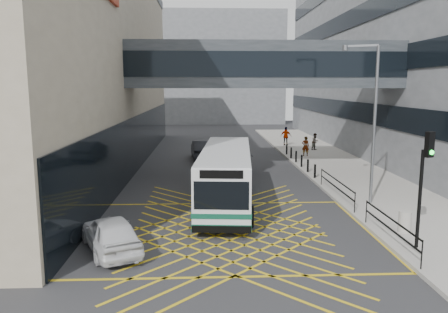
{
  "coord_description": "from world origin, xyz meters",
  "views": [
    {
      "loc": [
        -0.95,
        -17.84,
        6.14
      ],
      "look_at": [
        0.0,
        4.0,
        2.6
      ],
      "focal_mm": 35.0,
      "sensor_mm": 36.0,
      "label": 1
    }
  ],
  "objects": [
    {
      "name": "ground",
      "position": [
        0.0,
        0.0,
        0.0
      ],
      "size": [
        120.0,
        120.0,
        0.0
      ],
      "primitive_type": "plane",
      "color": "#333335"
    },
    {
      "name": "building_far",
      "position": [
        -2.0,
        60.0,
        9.0
      ],
      "size": [
        28.0,
        16.0,
        18.0
      ],
      "primitive_type": "cube",
      "color": "slate",
      "rests_on": "ground"
    },
    {
      "name": "skybridge",
      "position": [
        3.0,
        12.0,
        7.5
      ],
      "size": [
        20.0,
        4.1,
        3.0
      ],
      "color": "#383D42",
      "rests_on": "ground"
    },
    {
      "name": "pavement",
      "position": [
        9.0,
        15.0,
        0.08
      ],
      "size": [
        6.0,
        54.0,
        0.16
      ],
      "primitive_type": "cube",
      "color": "#AAA59C",
      "rests_on": "ground"
    },
    {
      "name": "box_junction",
      "position": [
        0.0,
        0.0,
        0.0
      ],
      "size": [
        12.0,
        9.0,
        0.01
      ],
      "color": "gold",
      "rests_on": "ground"
    },
    {
      "name": "bus",
      "position": [
        0.13,
        4.24,
        1.59
      ],
      "size": [
        3.33,
        10.75,
        2.97
      ],
      "rotation": [
        0.0,
        0.0,
        -0.08
      ],
      "color": "silver",
      "rests_on": "ground"
    },
    {
      "name": "car_white",
      "position": [
        -4.5,
        -2.05,
        0.71
      ],
      "size": [
        3.49,
        4.79,
        1.41
      ],
      "primitive_type": "imported",
      "rotation": [
        0.0,
        0.0,
        3.57
      ],
      "color": "white",
      "rests_on": "ground"
    },
    {
      "name": "car_dark",
      "position": [
        -1.18,
        18.8,
        0.8
      ],
      "size": [
        2.47,
        5.29,
        1.6
      ],
      "primitive_type": "imported",
      "rotation": [
        0.0,
        0.0,
        3.23
      ],
      "color": "black",
      "rests_on": "ground"
    },
    {
      "name": "car_silver",
      "position": [
        1.12,
        15.09,
        0.64
      ],
      "size": [
        3.11,
        4.48,
        1.29
      ],
      "primitive_type": "imported",
      "rotation": [
        0.0,
        0.0,
        3.51
      ],
      "color": "gray",
      "rests_on": "ground"
    },
    {
      "name": "traffic_light",
      "position": [
        7.0,
        -2.65,
        3.01
      ],
      "size": [
        0.36,
        0.52,
        4.38
      ],
      "rotation": [
        0.0,
        0.0,
        0.42
      ],
      "color": "black",
      "rests_on": "pavement"
    },
    {
      "name": "street_lamp",
      "position": [
        7.43,
        3.85,
        4.72
      ],
      "size": [
        1.74,
        0.93,
        8.01
      ],
      "rotation": [
        0.0,
        0.0,
        -0.42
      ],
      "color": "slate",
      "rests_on": "pavement"
    },
    {
      "name": "litter_bin",
      "position": [
        7.28,
        -0.81,
        0.6
      ],
      "size": [
        0.51,
        0.51,
        0.88
      ],
      "primitive_type": "cylinder",
      "color": "#ADA89E",
      "rests_on": "pavement"
    },
    {
      "name": "kerb_railings",
      "position": [
        6.15,
        1.78,
        0.88
      ],
      "size": [
        0.05,
        12.54,
        1.0
      ],
      "color": "black",
      "rests_on": "pavement"
    },
    {
      "name": "bollards",
      "position": [
        6.25,
        15.0,
        0.61
      ],
      "size": [
        0.14,
        10.14,
        0.9
      ],
      "color": "black",
      "rests_on": "pavement"
    },
    {
      "name": "pedestrian_a",
      "position": [
        7.7,
        19.09,
        1.0
      ],
      "size": [
        0.71,
        0.53,
        1.69
      ],
      "primitive_type": "imported",
      "rotation": [
        0.0,
        0.0,
        3.06
      ],
      "color": "gray",
      "rests_on": "pavement"
    },
    {
      "name": "pedestrian_b",
      "position": [
        9.43,
        22.56,
        0.95
      ],
      "size": [
        0.89,
        0.8,
        1.57
      ],
      "primitive_type": "imported",
      "rotation": [
        0.0,
        0.0,
        0.6
      ],
      "color": "gray",
      "rests_on": "pavement"
    },
    {
      "name": "pedestrian_c",
      "position": [
        7.25,
        25.84,
        1.1
      ],
      "size": [
        1.23,
        0.95,
        1.87
      ],
      "primitive_type": "imported",
      "rotation": [
        0.0,
        0.0,
        2.71
      ],
      "color": "gray",
      "rests_on": "pavement"
    }
  ]
}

